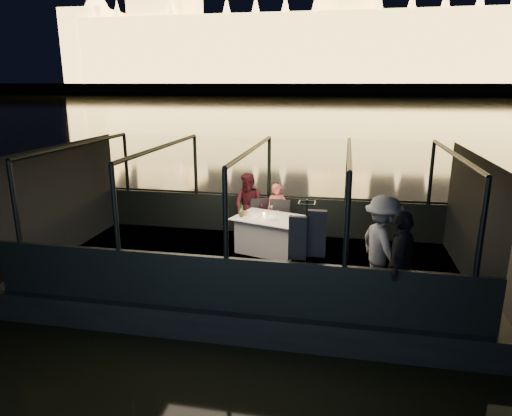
% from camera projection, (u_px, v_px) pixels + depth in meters
% --- Properties ---
extents(river_water, '(500.00, 500.00, 0.00)m').
position_uv_depth(river_water, '(338.00, 106.00, 85.03)').
color(river_water, black).
rests_on(river_water, ground).
extents(boat_hull, '(8.60, 4.40, 1.00)m').
position_uv_depth(boat_hull, '(252.00, 286.00, 9.30)').
color(boat_hull, black).
rests_on(boat_hull, river_water).
extents(boat_deck, '(8.00, 4.00, 0.04)m').
position_uv_depth(boat_deck, '(252.00, 264.00, 9.17)').
color(boat_deck, black).
rests_on(boat_deck, boat_hull).
extents(gunwale_port, '(8.00, 0.08, 0.90)m').
position_uv_depth(gunwale_port, '(269.00, 215.00, 10.94)').
color(gunwale_port, black).
rests_on(gunwale_port, boat_deck).
extents(gunwale_starboard, '(8.00, 0.08, 0.90)m').
position_uv_depth(gunwale_starboard, '(227.00, 284.00, 7.16)').
color(gunwale_starboard, black).
rests_on(gunwale_starboard, boat_deck).
extents(cabin_glass_port, '(8.00, 0.02, 1.40)m').
position_uv_depth(cabin_glass_port, '(269.00, 168.00, 10.64)').
color(cabin_glass_port, '#99B2B2').
rests_on(cabin_glass_port, gunwale_port).
extents(cabin_glass_starboard, '(8.00, 0.02, 1.40)m').
position_uv_depth(cabin_glass_starboard, '(225.00, 214.00, 6.85)').
color(cabin_glass_starboard, '#99B2B2').
rests_on(cabin_glass_starboard, gunwale_starboard).
extents(cabin_roof_glass, '(8.00, 4.00, 0.02)m').
position_uv_depth(cabin_roof_glass, '(252.00, 149.00, 8.56)').
color(cabin_roof_glass, '#99B2B2').
rests_on(cabin_roof_glass, boat_deck).
extents(end_wall_fore, '(0.02, 4.00, 2.30)m').
position_uv_depth(end_wall_fore, '(66.00, 199.00, 9.60)').
color(end_wall_fore, black).
rests_on(end_wall_fore, boat_deck).
extents(end_wall_aft, '(0.02, 4.00, 2.30)m').
position_uv_depth(end_wall_aft, '(472.00, 220.00, 8.12)').
color(end_wall_aft, black).
rests_on(end_wall_aft, boat_deck).
extents(canopy_ribs, '(8.00, 4.00, 2.30)m').
position_uv_depth(canopy_ribs, '(252.00, 208.00, 8.86)').
color(canopy_ribs, black).
rests_on(canopy_ribs, boat_deck).
extents(embankment, '(400.00, 140.00, 6.00)m').
position_uv_depth(embankment, '(344.00, 90.00, 207.82)').
color(embankment, '#423D33').
rests_on(embankment, ground).
extents(parliament_building, '(220.00, 32.00, 60.00)m').
position_uv_depth(parliament_building, '(347.00, 13.00, 167.29)').
color(parliament_building, '#F2D18C').
rests_on(parliament_building, embankment).
extents(dining_table_central, '(1.70, 1.44, 0.77)m').
position_uv_depth(dining_table_central, '(270.00, 235.00, 9.72)').
color(dining_table_central, silver).
rests_on(dining_table_central, boat_deck).
extents(chair_port_left, '(0.58, 0.58, 0.95)m').
position_uv_depth(chair_port_left, '(258.00, 222.00, 10.34)').
color(chair_port_left, black).
rests_on(chair_port_left, boat_deck).
extents(chair_port_right, '(0.49, 0.49, 0.99)m').
position_uv_depth(chair_port_right, '(279.00, 226.00, 10.10)').
color(chair_port_right, black).
rests_on(chair_port_right, boat_deck).
extents(coat_stand, '(0.57, 0.50, 1.79)m').
position_uv_depth(coat_stand, '(305.00, 254.00, 7.17)').
color(coat_stand, black).
rests_on(coat_stand, boat_deck).
extents(person_woman_coral, '(0.54, 0.42, 1.32)m').
position_uv_depth(person_woman_coral, '(277.00, 209.00, 10.35)').
color(person_woman_coral, '#E05951').
rests_on(person_woman_coral, boat_deck).
extents(person_man_maroon, '(0.86, 0.75, 1.54)m').
position_uv_depth(person_man_maroon, '(249.00, 207.00, 10.48)').
color(person_man_maroon, '#3D1119').
rests_on(person_man_maroon, boat_deck).
extents(passenger_stripe, '(1.04, 1.29, 1.75)m').
position_uv_depth(passenger_stripe, '(382.00, 248.00, 7.61)').
color(passenger_stripe, silver).
rests_on(passenger_stripe, boat_deck).
extents(passenger_dark, '(0.69, 1.08, 1.71)m').
position_uv_depth(passenger_dark, '(400.00, 265.00, 6.87)').
color(passenger_dark, black).
rests_on(passenger_dark, boat_deck).
extents(wine_bottle, '(0.08, 0.08, 0.31)m').
position_uv_depth(wine_bottle, '(241.00, 210.00, 9.63)').
color(wine_bottle, '#163B15').
rests_on(wine_bottle, dining_table_central).
extents(bread_basket, '(0.23, 0.23, 0.08)m').
position_uv_depth(bread_basket, '(243.00, 213.00, 9.80)').
color(bread_basket, brown).
rests_on(bread_basket, dining_table_central).
extents(amber_candle, '(0.07, 0.07, 0.08)m').
position_uv_depth(amber_candle, '(264.00, 215.00, 9.68)').
color(amber_candle, yellow).
rests_on(amber_candle, dining_table_central).
extents(plate_near, '(0.31, 0.31, 0.02)m').
position_uv_depth(plate_near, '(271.00, 218.00, 9.52)').
color(plate_near, white).
rests_on(plate_near, dining_table_central).
extents(plate_far, '(0.28, 0.28, 0.01)m').
position_uv_depth(plate_far, '(248.00, 212.00, 9.97)').
color(plate_far, silver).
rests_on(plate_far, dining_table_central).
extents(wine_glass_white, '(0.07, 0.07, 0.20)m').
position_uv_depth(wine_glass_white, '(241.00, 213.00, 9.60)').
color(wine_glass_white, white).
rests_on(wine_glass_white, dining_table_central).
extents(wine_glass_red, '(0.08, 0.08, 0.20)m').
position_uv_depth(wine_glass_red, '(272.00, 211.00, 9.76)').
color(wine_glass_red, silver).
rests_on(wine_glass_red, dining_table_central).
extents(wine_glass_empty, '(0.07, 0.07, 0.20)m').
position_uv_depth(wine_glass_empty, '(257.00, 215.00, 9.48)').
color(wine_glass_empty, silver).
rests_on(wine_glass_empty, dining_table_central).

